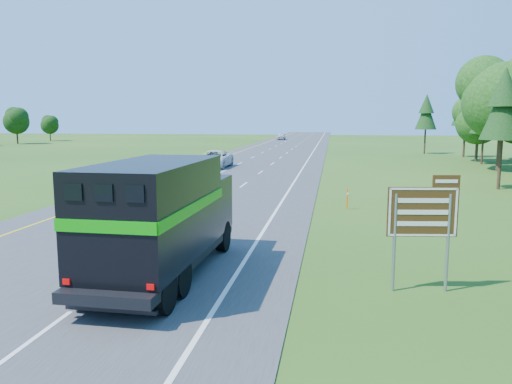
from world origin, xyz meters
TOP-DOWN VIEW (x-y plane):
  - road at (0.00, 50.00)m, footprint 15.00×260.00m
  - lane_markings at (0.00, 50.00)m, footprint 11.15×260.00m
  - horse_truck at (3.26, 6.67)m, footprint 2.85×8.47m
  - white_suv at (-3.54, 41.91)m, footprint 2.97×6.32m
  - far_car at (-3.79, 110.56)m, footprint 2.01×4.82m
  - exit_sign at (11.14, 6.67)m, footprint 2.02×0.32m
  - delineator at (9.36, 19.90)m, footprint 0.09×0.05m

SIDE VIEW (x-z plane):
  - road at x=0.00m, z-range 0.00..0.04m
  - lane_markings at x=0.00m, z-range 0.04..0.05m
  - delineator at x=9.36m, z-range 0.04..1.19m
  - far_car at x=-3.79m, z-range 0.04..1.67m
  - white_suv at x=-3.54m, z-range 0.04..1.79m
  - horse_truck at x=3.26m, z-range 0.17..3.89m
  - exit_sign at x=11.14m, z-range 0.51..3.95m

